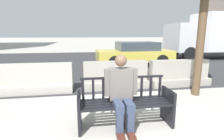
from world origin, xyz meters
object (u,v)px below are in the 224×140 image
Objects in this scene: seated_person at (122,91)px; jersey_barrier_left at (38,81)px; street_bench at (125,105)px; jersey_barrier_right at (179,75)px; delivery_truck at (219,34)px; car_taxi_near at (135,53)px; jersey_barrier_centre at (116,77)px.

seated_person is 0.66× the size of jersey_barrier_left.
street_bench is 1.29× the size of seated_person.
seated_person is 3.45m from jersey_barrier_right.
jersey_barrier_right is at bearing 44.17° from street_bench.
jersey_barrier_right is 8.57m from delivery_truck.
car_taxi_near reaches higher than jersey_barrier_left.
jersey_barrier_left is (-1.99, 2.35, -0.35)m from seated_person.
jersey_barrier_centre is (0.26, 2.36, -0.06)m from street_bench.
jersey_barrier_left is at bearing -179.63° from jersey_barrier_right.
jersey_barrier_right is 0.50× the size of car_taxi_near.
jersey_barrier_left is at bearing -151.54° from delivery_truck.
jersey_barrier_centre is at bearing -114.31° from car_taxi_near.
jersey_barrier_left is (-2.33, -0.07, 0.00)m from jersey_barrier_centre.
car_taxi_near is (2.12, 6.35, -0.04)m from seated_person.
street_bench is 0.25× the size of delivery_truck.
seated_person is 0.65× the size of jersey_barrier_right.
street_bench is 0.85× the size of jersey_barrier_left.
jersey_barrier_centre is 0.29× the size of delivery_truck.
street_bench is at bearing -107.93° from car_taxi_near.
delivery_truck is (8.34, 5.71, 1.35)m from jersey_barrier_centre.
jersey_barrier_right is 0.30× the size of delivery_truck.
car_taxi_near is 0.59× the size of delivery_truck.
delivery_truck reaches higher than jersey_barrier_right.
car_taxi_near reaches higher than jersey_barrier_right.
seated_person is 0.19× the size of delivery_truck.
seated_person is (-0.08, -0.06, 0.29)m from street_bench.
seated_person is at bearing -136.87° from delivery_truck.
jersey_barrier_centre is at bearing 81.98° from seated_person.
delivery_truck reaches higher than street_bench.
seated_person reaches higher than car_taxi_near.
street_bench is 6.62m from car_taxi_near.
jersey_barrier_centre is at bearing 83.71° from street_bench.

